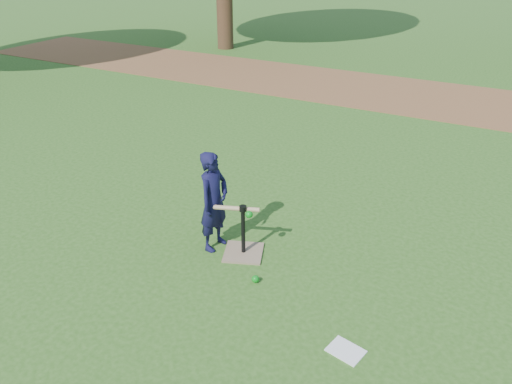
% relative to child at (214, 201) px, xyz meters
% --- Properties ---
extents(ground, '(80.00, 80.00, 0.00)m').
position_rel_child_xyz_m(ground, '(0.18, -0.28, -0.59)').
color(ground, '#285116').
rests_on(ground, ground).
extents(dirt_strip, '(24.00, 3.00, 0.01)m').
position_rel_child_xyz_m(dirt_strip, '(0.18, 7.22, -0.58)').
color(dirt_strip, brown).
rests_on(dirt_strip, ground).
extents(child, '(0.31, 0.45, 1.18)m').
position_rel_child_xyz_m(child, '(0.00, 0.00, 0.00)').
color(child, black).
rests_on(child, ground).
extents(wiffle_ball_ground, '(0.08, 0.08, 0.08)m').
position_rel_child_xyz_m(wiffle_ball_ground, '(0.73, -0.38, -0.55)').
color(wiffle_ball_ground, '#0B8117').
rests_on(wiffle_ball_ground, ground).
extents(clipboard, '(0.34, 0.29, 0.01)m').
position_rel_child_xyz_m(clipboard, '(1.89, -0.86, -0.58)').
color(clipboard, white).
rests_on(clipboard, ground).
extents(batting_tee, '(0.56, 0.56, 0.61)m').
position_rel_child_xyz_m(batting_tee, '(0.36, 0.02, -0.48)').
color(batting_tee, '#887056').
rests_on(batting_tee, ground).
extents(swing_action, '(0.62, 0.26, 0.08)m').
position_rel_child_xyz_m(swing_action, '(0.25, -0.01, -0.02)').
color(swing_action, tan).
rests_on(swing_action, ground).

